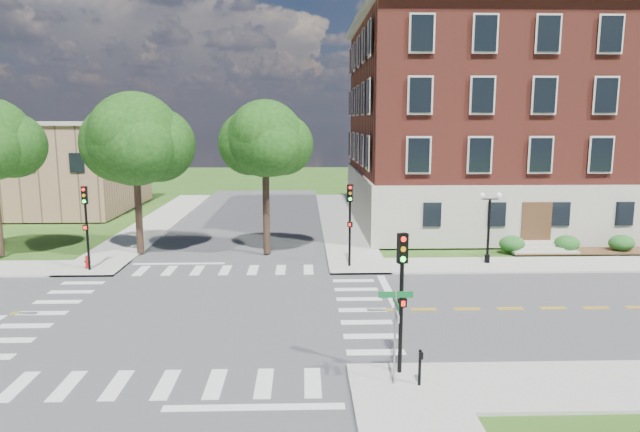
{
  "coord_description": "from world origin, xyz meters",
  "views": [
    {
      "loc": [
        4.52,
        -24.8,
        8.55
      ],
      "look_at": [
        5.46,
        6.97,
        3.2
      ],
      "focal_mm": 32.0,
      "sensor_mm": 36.0,
      "label": 1
    }
  ],
  "objects_px": {
    "twin_lamp_west": "(489,223)",
    "fire_hydrant": "(88,262)",
    "traffic_signal_ne": "(350,214)",
    "push_button_post": "(420,366)",
    "traffic_signal_nw": "(86,217)",
    "street_sign_pole": "(395,319)",
    "traffic_signal_se": "(402,285)"
  },
  "relations": [
    {
      "from": "twin_lamp_west",
      "to": "fire_hydrant",
      "type": "xyz_separation_m",
      "value": [
        -23.48,
        -0.59,
        -2.06
      ]
    },
    {
      "from": "fire_hydrant",
      "to": "twin_lamp_west",
      "type": "bearing_deg",
      "value": 1.43
    },
    {
      "from": "traffic_signal_ne",
      "to": "push_button_post",
      "type": "height_order",
      "value": "traffic_signal_ne"
    },
    {
      "from": "traffic_signal_ne",
      "to": "twin_lamp_west",
      "type": "bearing_deg",
      "value": 3.56
    },
    {
      "from": "traffic_signal_se",
      "to": "street_sign_pole",
      "type": "xyz_separation_m",
      "value": [
        -0.32,
        -0.84,
        -0.88
      ]
    },
    {
      "from": "traffic_signal_nw",
      "to": "street_sign_pole",
      "type": "bearing_deg",
      "value": -44.14
    },
    {
      "from": "street_sign_pole",
      "to": "fire_hydrant",
      "type": "xyz_separation_m",
      "value": [
        -15.38,
        15.11,
        -1.84
      ]
    },
    {
      "from": "traffic_signal_ne",
      "to": "twin_lamp_west",
      "type": "relative_size",
      "value": 1.13
    },
    {
      "from": "traffic_signal_se",
      "to": "street_sign_pole",
      "type": "distance_m",
      "value": 1.25
    },
    {
      "from": "twin_lamp_west",
      "to": "push_button_post",
      "type": "relative_size",
      "value": 3.53
    },
    {
      "from": "traffic_signal_se",
      "to": "traffic_signal_ne",
      "type": "distance_m",
      "value": 14.35
    },
    {
      "from": "traffic_signal_nw",
      "to": "fire_hydrant",
      "type": "xyz_separation_m",
      "value": [
        -0.25,
        0.43,
        -2.72
      ]
    },
    {
      "from": "street_sign_pole",
      "to": "traffic_signal_se",
      "type": "bearing_deg",
      "value": 68.9
    },
    {
      "from": "push_button_post",
      "to": "street_sign_pole",
      "type": "bearing_deg",
      "value": 169.7
    },
    {
      "from": "traffic_signal_se",
      "to": "traffic_signal_nw",
      "type": "height_order",
      "value": "same"
    },
    {
      "from": "street_sign_pole",
      "to": "push_button_post",
      "type": "distance_m",
      "value": 1.72
    },
    {
      "from": "traffic_signal_nw",
      "to": "push_button_post",
      "type": "height_order",
      "value": "traffic_signal_nw"
    },
    {
      "from": "twin_lamp_west",
      "to": "fire_hydrant",
      "type": "relative_size",
      "value": 5.64
    },
    {
      "from": "fire_hydrant",
      "to": "traffic_signal_nw",
      "type": "bearing_deg",
      "value": -59.32
    },
    {
      "from": "twin_lamp_west",
      "to": "street_sign_pole",
      "type": "bearing_deg",
      "value": -117.29
    },
    {
      "from": "traffic_signal_se",
      "to": "traffic_signal_nw",
      "type": "xyz_separation_m",
      "value": [
        -15.45,
        13.84,
        0.0
      ]
    },
    {
      "from": "traffic_signal_nw",
      "to": "twin_lamp_west",
      "type": "distance_m",
      "value": 23.26
    },
    {
      "from": "traffic_signal_nw",
      "to": "traffic_signal_ne",
      "type": "bearing_deg",
      "value": 1.91
    },
    {
      "from": "street_sign_pole",
      "to": "twin_lamp_west",
      "type": "bearing_deg",
      "value": 62.71
    },
    {
      "from": "traffic_signal_ne",
      "to": "street_sign_pole",
      "type": "xyz_separation_m",
      "value": [
        0.22,
        -15.18,
        -0.88
      ]
    },
    {
      "from": "traffic_signal_ne",
      "to": "push_button_post",
      "type": "bearing_deg",
      "value": -86.21
    },
    {
      "from": "traffic_signal_se",
      "to": "fire_hydrant",
      "type": "height_order",
      "value": "traffic_signal_se"
    },
    {
      "from": "traffic_signal_ne",
      "to": "traffic_signal_se",
      "type": "bearing_deg",
      "value": -87.84
    },
    {
      "from": "traffic_signal_se",
      "to": "push_button_post",
      "type": "height_order",
      "value": "traffic_signal_se"
    },
    {
      "from": "traffic_signal_nw",
      "to": "fire_hydrant",
      "type": "relative_size",
      "value": 6.4
    },
    {
      "from": "traffic_signal_se",
      "to": "push_button_post",
      "type": "relative_size",
      "value": 4.0
    },
    {
      "from": "traffic_signal_ne",
      "to": "push_button_post",
      "type": "distance_m",
      "value": 15.54
    }
  ]
}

